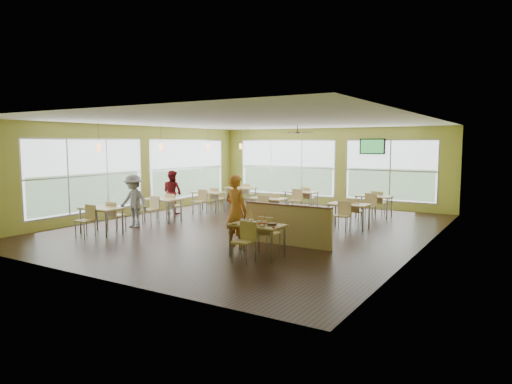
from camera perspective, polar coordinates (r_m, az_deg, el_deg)
room at (r=13.72m, az=-0.44°, el=2.08°), size 12.00×12.04×3.20m
window_bays at (r=17.74m, az=-2.42°, el=2.56°), size 9.24×10.24×2.38m
main_table at (r=10.26m, az=0.15°, el=-4.71°), size 1.22×1.52×0.87m
half_wall_divider at (r=11.52m, az=3.92°, el=-4.08°), size 2.40×0.14×1.04m
dining_tables at (r=15.81m, az=-0.37°, el=-0.93°), size 6.92×8.72×0.87m
pendant_lights at (r=16.13m, az=-8.88°, el=5.63°), size 0.11×7.31×0.86m
ceiling_fan at (r=16.31m, az=5.20°, el=7.41°), size 1.25×1.25×0.29m
tv_backwall at (r=18.33m, az=14.33°, el=5.54°), size 1.00×0.07×0.60m
man_plaid at (r=11.21m, az=-2.53°, el=-2.39°), size 0.72×0.52×1.81m
patron_maroon at (r=16.81m, az=-10.41°, el=-0.04°), size 0.82×0.67×1.59m
patron_grey at (r=14.41m, az=-15.06°, el=-1.10°), size 1.07×0.65×1.62m
cup_blue at (r=10.22m, az=-1.72°, el=-3.70°), size 0.09×0.09×0.33m
cup_yellow at (r=10.07m, az=-0.59°, el=-3.79°), size 0.11×0.11×0.38m
cup_red_near at (r=10.01m, az=0.37°, el=-3.91°), size 0.09×0.09×0.32m
cup_red_far at (r=10.02m, az=1.09°, el=-3.92°), size 0.08×0.08×0.30m
food_basket at (r=10.09m, az=1.99°, el=-4.03°), size 0.24×0.24×0.05m
ketchup_cup at (r=9.77m, az=2.21°, el=-4.48°), size 0.06×0.06×0.02m
wrapper_left at (r=10.22m, az=-2.76°, el=-3.97°), size 0.20×0.19×0.04m
wrapper_mid at (r=10.31m, az=0.87°, el=-3.85°), size 0.20×0.18×0.05m
wrapper_right at (r=9.90m, az=0.81°, el=-4.30°), size 0.13×0.12×0.03m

